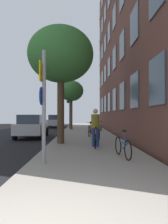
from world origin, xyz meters
name	(u,v)px	position (x,y,z in m)	size (l,w,h in m)	color
ground_plane	(44,134)	(-2.40, 15.00, 0.00)	(41.80, 41.80, 0.00)	#332D28
road_asphalt	(18,134)	(-4.50, 15.00, 0.01)	(7.00, 38.00, 0.01)	black
sidewalk	(86,134)	(1.10, 15.00, 0.06)	(4.20, 38.00, 0.12)	gray
building_facade	(118,25)	(3.69, 14.50, 8.95)	(0.56, 27.00, 17.87)	brown
sign_post	(43,100)	(-0.50, 4.13, 2.08)	(0.16, 0.60, 3.51)	gray
traffic_light	(69,106)	(-0.61, 20.40, 2.62)	(0.43, 0.24, 3.65)	black
tree_near	(61,55)	(-0.39, 8.71, 4.78)	(3.48, 3.48, 6.18)	#4C3823
tree_far	(71,91)	(-0.30, 19.40, 4.10)	(2.53, 2.53, 5.09)	brown
bicycle_0	(123,147)	(2.15, 4.99, 0.50)	(0.42, 1.72, 0.97)	black
bicycle_1	(96,139)	(1.39, 7.39, 0.48)	(0.42, 1.71, 0.93)	black
bicycle_2	(99,135)	(1.72, 9.79, 0.47)	(0.45, 1.67, 0.90)	black
bicycle_3	(91,131)	(1.39, 12.19, 0.51)	(0.57, 1.70, 0.99)	black
bicycle_4	(90,129)	(1.45, 14.59, 0.50)	(0.42, 1.69, 0.96)	black
bicycle_5	(101,127)	(2.55, 16.99, 0.48)	(0.42, 1.64, 0.92)	black
pedestrian_0	(95,125)	(1.37, 7.58, 1.14)	(0.56, 0.56, 1.79)	navy
car_0	(32,126)	(-2.76, 12.38, 0.84)	(1.90, 4.08, 1.62)	#B7B7BC
car_1	(55,121)	(-2.59, 24.65, 0.84)	(1.81, 4.38, 1.62)	#B7B7BC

